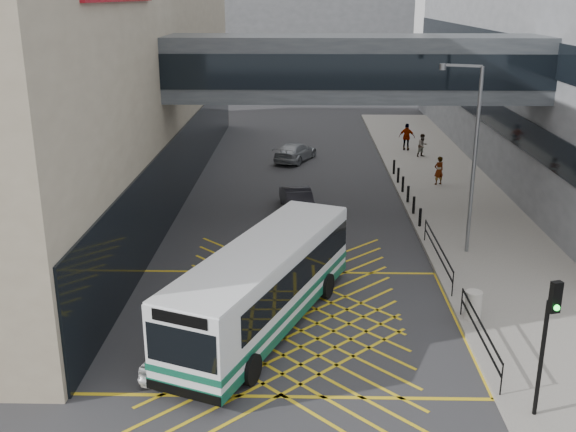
# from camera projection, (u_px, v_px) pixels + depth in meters

# --- Properties ---
(ground) EXTENTS (120.00, 120.00, 0.00)m
(ground) POSITION_uv_depth(u_px,v_px,m) (285.00, 323.00, 23.33)
(ground) COLOR #333335
(building_far) EXTENTS (28.00, 16.00, 18.00)m
(building_far) POSITION_uv_depth(u_px,v_px,m) (282.00, 12.00, 77.54)
(building_far) COLOR slate
(building_far) RESTS_ON ground
(skybridge) EXTENTS (20.00, 4.10, 3.00)m
(skybridge) POSITION_uv_depth(u_px,v_px,m) (354.00, 68.00, 32.32)
(skybridge) COLOR #41464B
(skybridge) RESTS_ON ground
(pavement) EXTENTS (6.00, 54.00, 0.16)m
(pavement) POSITION_uv_depth(u_px,v_px,m) (455.00, 198.00, 37.35)
(pavement) COLOR gray
(pavement) RESTS_ON ground
(box_junction) EXTENTS (12.00, 9.00, 0.01)m
(box_junction) POSITION_uv_depth(u_px,v_px,m) (285.00, 323.00, 23.33)
(box_junction) COLOR gold
(box_junction) RESTS_ON ground
(bus) EXTENTS (6.12, 10.61, 2.94)m
(bus) POSITION_uv_depth(u_px,v_px,m) (265.00, 283.00, 22.73)
(bus) COLOR white
(bus) RESTS_ON ground
(car_white) EXTENTS (2.69, 4.52, 1.34)m
(car_white) POSITION_uv_depth(u_px,v_px,m) (186.00, 344.00, 20.56)
(car_white) COLOR white
(car_white) RESTS_ON ground
(car_dark) EXTENTS (2.25, 4.39, 1.31)m
(car_dark) POSITION_uv_depth(u_px,v_px,m) (296.00, 198.00, 35.45)
(car_dark) COLOR black
(car_dark) RESTS_ON ground
(car_silver) EXTENTS (3.32, 4.69, 1.34)m
(car_silver) POSITION_uv_depth(u_px,v_px,m) (295.00, 151.00, 45.94)
(car_silver) COLOR #979BA0
(car_silver) RESTS_ON ground
(traffic_light) EXTENTS (0.31, 0.47, 3.94)m
(traffic_light) POSITION_uv_depth(u_px,v_px,m) (548.00, 330.00, 17.12)
(traffic_light) COLOR black
(traffic_light) RESTS_ON pavement
(street_lamp) EXTENTS (1.76, 0.86, 7.99)m
(street_lamp) POSITION_uv_depth(u_px,v_px,m) (471.00, 149.00, 28.09)
(street_lamp) COLOR slate
(street_lamp) RESTS_ON pavement
(litter_bin) EXTENTS (0.57, 0.57, 0.99)m
(litter_bin) POSITION_uv_depth(u_px,v_px,m) (473.00, 305.00, 23.21)
(litter_bin) COLOR #ADA89E
(litter_bin) RESTS_ON pavement
(kerb_railings) EXTENTS (0.05, 12.54, 1.00)m
(kerb_railings) POSITION_uv_depth(u_px,v_px,m) (454.00, 281.00, 24.61)
(kerb_railings) COLOR black
(kerb_railings) RESTS_ON pavement
(bollards) EXTENTS (0.14, 10.14, 0.90)m
(bollards) POSITION_uv_depth(u_px,v_px,m) (405.00, 189.00, 37.25)
(bollards) COLOR black
(bollards) RESTS_ON pavement
(pedestrian_a) EXTENTS (0.80, 0.71, 1.68)m
(pedestrian_a) POSITION_uv_depth(u_px,v_px,m) (439.00, 171.00, 39.58)
(pedestrian_a) COLOR gray
(pedestrian_a) RESTS_ON pavement
(pedestrian_b) EXTENTS (0.89, 0.77, 1.58)m
(pedestrian_b) POSITION_uv_depth(u_px,v_px,m) (423.00, 145.00, 46.41)
(pedestrian_b) COLOR gray
(pedestrian_b) RESTS_ON pavement
(pedestrian_c) EXTENTS (1.25, 0.84, 1.92)m
(pedestrian_c) POSITION_uv_depth(u_px,v_px,m) (407.00, 137.00, 48.32)
(pedestrian_c) COLOR gray
(pedestrian_c) RESTS_ON pavement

